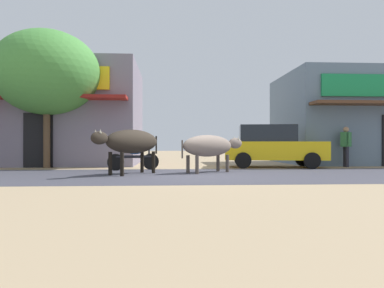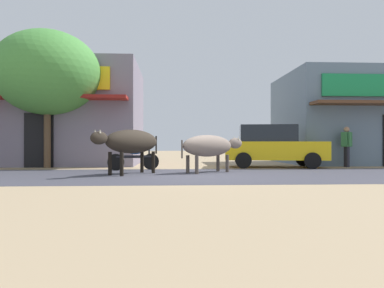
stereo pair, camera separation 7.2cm
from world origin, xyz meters
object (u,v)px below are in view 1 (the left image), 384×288
at_px(parked_motorcycle, 134,157).
at_px(pedestrian_by_shop, 346,143).
at_px(cow_near_brown, 131,142).
at_px(cow_far_dark, 210,146).
at_px(roadside_tree, 47,73).
at_px(parked_hatchback_car, 272,146).

height_order(parked_motorcycle, pedestrian_by_shop, pedestrian_by_shop).
distance_m(cow_near_brown, cow_far_dark, 2.50).
relative_size(roadside_tree, cow_near_brown, 2.24).
xyz_separation_m(roadside_tree, cow_near_brown, (3.52, -3.33, -2.65)).
height_order(parked_hatchback_car, parked_motorcycle, parked_hatchback_car).
distance_m(parked_hatchback_car, pedestrian_by_shop, 2.96).
bearing_deg(cow_near_brown, parked_hatchback_car, 31.76).
bearing_deg(cow_near_brown, pedestrian_by_shop, 21.30).
xyz_separation_m(parked_motorcycle, cow_far_dark, (2.50, -1.30, 0.38)).
bearing_deg(parked_hatchback_car, cow_near_brown, -148.24).
distance_m(roadside_tree, pedestrian_by_shop, 11.93).
relative_size(parked_hatchback_car, cow_near_brown, 1.74).
distance_m(parked_motorcycle, cow_far_dark, 2.84).
relative_size(parked_hatchback_car, parked_motorcycle, 2.31).
height_order(roadside_tree, cow_far_dark, roadside_tree).
height_order(cow_near_brown, cow_far_dark, cow_near_brown).
xyz_separation_m(roadside_tree, cow_far_dark, (5.93, -2.72, -2.77)).
bearing_deg(cow_far_dark, pedestrian_by_shop, 24.19).
bearing_deg(cow_far_dark, roadside_tree, 155.35).
distance_m(roadside_tree, cow_near_brown, 5.52).
height_order(parked_hatchback_car, pedestrian_by_shop, parked_hatchback_car).
height_order(roadside_tree, parked_hatchback_car, roadside_tree).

